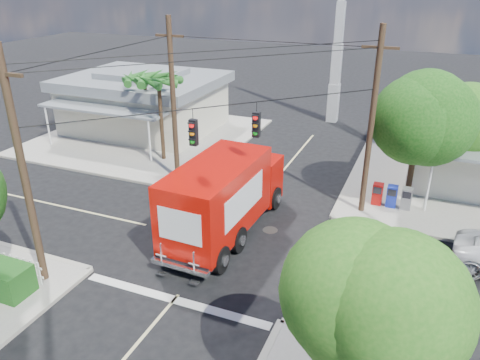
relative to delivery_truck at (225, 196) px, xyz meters
The scene contains 13 objects.
ground 2.04m from the delivery_truck, 73.59° to the right, with size 120.00×120.00×0.00m, color black.
sidewalk_nw 14.73m from the delivery_truck, 136.65° to the left, with size 14.12×14.12×0.14m.
road_markings 2.97m from the delivery_truck, 83.88° to the right, with size 32.00×32.00×0.01m.
building_nw 16.53m from the delivery_truck, 135.32° to the left, with size 10.80×10.20×4.30m.
radio_tower 19.54m from the delivery_truck, 87.76° to the left, with size 0.80×0.80×17.00m.
tree_ne_front 9.96m from the delivery_truck, 38.42° to the left, with size 4.21×4.14×6.66m.
tree_ne_back 13.13m from the delivery_truck, 38.90° to the left, with size 3.77×3.66×5.82m.
tree_se 11.08m from the delivery_truck, 48.09° to the right, with size 3.67×3.54×5.62m.
palm_nw_front 10.35m from the delivery_truck, 137.45° to the left, with size 3.01×3.08×5.59m.
palm_nw_back 12.65m from the delivery_truck, 138.60° to the left, with size 3.01×3.08×5.19m.
utility_poles 3.22m from the delivery_truck, 150.32° to the left, with size 12.00×10.68×9.00m.
vending_boxes 8.69m from the delivery_truck, 38.45° to the left, with size 1.90×0.50×1.10m.
delivery_truck is the anchor object (origin of this frame).
Camera 1 is at (7.52, -16.14, 11.01)m, focal length 35.00 mm.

